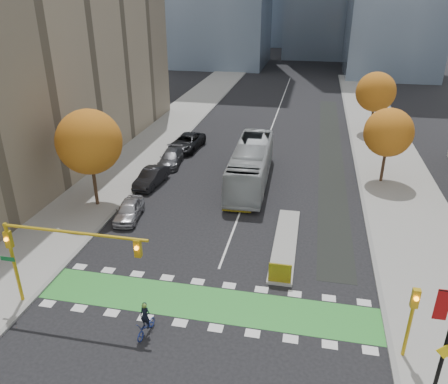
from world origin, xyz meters
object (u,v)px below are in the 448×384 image
at_px(cyclist, 146,324).
at_px(parked_car_d, 187,142).
at_px(parked_car_a, 129,210).
at_px(tree_west, 89,142).
at_px(bus, 251,165).
at_px(parked_car_b, 151,177).
at_px(tree_east_far, 376,92).
at_px(parked_car_c, 171,158).
at_px(traffic_signal_west, 52,247).
at_px(tree_east_near, 388,133).
at_px(traffic_signal_east, 412,313).
at_px(hazard_board, 280,273).

bearing_deg(cyclist, parked_car_d, 111.48).
bearing_deg(parked_car_a, cyclist, -70.97).
relative_size(tree_west, bus, 0.62).
xyz_separation_m(parked_car_a, parked_car_b, (-0.56, 6.55, 0.05)).
distance_m(tree_east_far, parked_car_b, 30.42).
xyz_separation_m(parked_car_c, parked_car_d, (0.29, 5.00, 0.11)).
distance_m(traffic_signal_west, parked_car_b, 17.79).
bearing_deg(tree_east_near, parked_car_d, 165.35).
height_order(traffic_signal_east, parked_car_d, traffic_signal_east).
xyz_separation_m(tree_east_near, parked_car_d, (-20.58, 5.38, -4.02)).
xyz_separation_m(hazard_board, parked_car_a, (-12.44, 6.20, -0.06)).
distance_m(hazard_board, tree_west, 18.44).
bearing_deg(traffic_signal_east, parked_car_b, 138.17).
relative_size(tree_east_far, parked_car_c, 1.51).
bearing_deg(bus, traffic_signal_west, -113.25).
bearing_deg(tree_east_far, parked_car_c, -143.84).
bearing_deg(bus, parked_car_d, 134.93).
bearing_deg(cyclist, parked_car_b, 118.99).
bearing_deg(hazard_board, parked_car_b, 135.56).
xyz_separation_m(hazard_board, bus, (-4.07, 15.11, 1.05)).
relative_size(cyclist, parked_car_a, 0.46).
xyz_separation_m(tree_east_far, parked_car_c, (-21.37, -15.62, -4.50)).
xyz_separation_m(tree_east_far, traffic_signal_east, (-2.00, -38.51, -2.51)).
height_order(hazard_board, parked_car_c, parked_car_c).
xyz_separation_m(traffic_signal_west, traffic_signal_east, (18.43, 0.00, -1.30)).
bearing_deg(traffic_signal_west, bus, 68.36).
xyz_separation_m(tree_east_far, traffic_signal_west, (-20.43, -38.51, -1.21)).
distance_m(parked_car_b, parked_car_c, 5.43).
relative_size(tree_west, tree_east_far, 1.08).
relative_size(tree_west, traffic_signal_west, 0.96).
distance_m(traffic_signal_east, parked_car_c, 30.05).
relative_size(hazard_board, parked_car_c, 0.28).
relative_size(parked_car_b, parked_car_c, 0.94).
height_order(tree_east_far, parked_car_d, tree_east_far).
bearing_deg(tree_east_far, hazard_board, -104.12).
bearing_deg(parked_car_d, traffic_signal_east, -50.15).
bearing_deg(parked_car_a, tree_east_near, 22.05).
xyz_separation_m(tree_east_near, parked_car_a, (-20.44, -11.60, -4.12)).
height_order(tree_west, parked_car_b, tree_west).
relative_size(traffic_signal_west, bus, 0.64).
relative_size(hazard_board, parked_car_a, 0.32).
height_order(cyclist, bus, bus).
bearing_deg(tree_east_near, traffic_signal_west, -131.52).
relative_size(traffic_signal_west, cyclist, 4.28).
bearing_deg(hazard_board, tree_east_near, 65.80).
relative_size(traffic_signal_west, parked_car_b, 1.78).
bearing_deg(parked_car_a, traffic_signal_west, -94.83).
bearing_deg(parked_car_d, parked_car_c, -87.85).
height_order(tree_east_near, parked_car_b, tree_east_near).
bearing_deg(traffic_signal_west, parked_car_b, 93.51).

